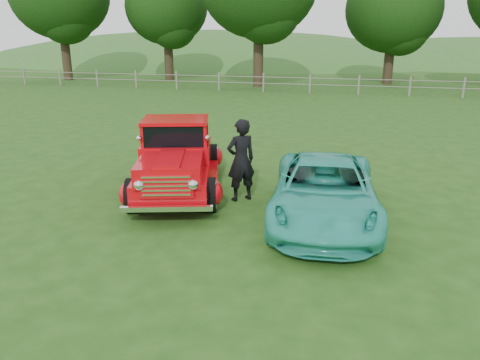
% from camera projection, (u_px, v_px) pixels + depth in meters
% --- Properties ---
extents(ground, '(140.00, 140.00, 0.00)m').
position_uv_depth(ground, '(190.00, 226.00, 9.37)').
color(ground, '#1F4612').
rests_on(ground, ground).
extents(distant_hills, '(116.00, 60.00, 18.00)m').
position_uv_depth(distant_hills, '(308.00, 93.00, 66.64)').
color(distant_hills, '#2E5D22').
rests_on(distant_hills, ground).
extents(fence_line, '(48.00, 0.12, 1.20)m').
position_uv_depth(fence_line, '(310.00, 84.00, 29.51)').
color(fence_line, slate).
rests_on(fence_line, ground).
extents(tree_mid_west, '(6.40, 6.40, 8.46)m').
position_uv_depth(tree_mid_west, '(167.00, 7.00, 36.38)').
color(tree_mid_west, black).
rests_on(tree_mid_west, ground).
extents(tree_near_east, '(6.80, 6.80, 8.33)m').
position_uv_depth(tree_near_east, '(394.00, 9.00, 33.40)').
color(tree_near_east, black).
rests_on(tree_near_east, ground).
extents(red_pickup, '(3.21, 5.27, 1.78)m').
position_uv_depth(red_pickup, '(177.00, 158.00, 11.31)').
color(red_pickup, black).
rests_on(red_pickup, ground).
extents(teal_sedan, '(2.47, 4.69, 1.26)m').
position_uv_depth(teal_sedan, '(325.00, 191.00, 9.50)').
color(teal_sedan, '#2CB29B').
rests_on(teal_sedan, ground).
extents(man, '(0.82, 0.79, 1.89)m').
position_uv_depth(man, '(241.00, 160.00, 10.55)').
color(man, black).
rests_on(man, ground).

